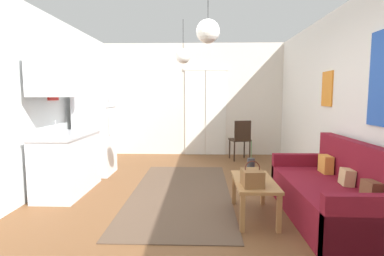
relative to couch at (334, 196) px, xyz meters
name	(u,v)px	position (x,y,z in m)	size (l,w,h in m)	color
ground_plane	(184,216)	(-1.77, 0.15, -0.34)	(4.94, 8.10, 0.10)	brown
wall_back	(194,100)	(-1.76, 3.95, 1.06)	(4.54, 0.13, 2.72)	silver
wall_right	(372,103)	(0.45, 0.15, 1.08)	(0.12, 7.70, 2.72)	white
wall_left	(4,103)	(-3.99, 0.16, 1.07)	(0.12, 7.70, 2.72)	silver
area_rug	(181,192)	(-1.87, 0.91, -0.28)	(1.45, 3.19, 0.01)	brown
couch	(334,196)	(0.00, 0.00, 0.00)	(0.85, 1.93, 0.92)	maroon
coffee_table	(254,185)	(-0.93, 0.05, 0.10)	(0.47, 0.92, 0.45)	#A87542
bamboo_vase	(251,167)	(-0.93, 0.28, 0.27)	(0.10, 0.10, 0.44)	#2D2D33
handbag	(252,178)	(-0.99, -0.18, 0.26)	(0.24, 0.28, 0.29)	brown
refrigerator	(95,128)	(-3.52, 1.96, 0.58)	(0.64, 0.64, 1.74)	white
kitchen_counter	(65,142)	(-3.59, 0.90, 0.47)	(0.60, 1.23, 2.01)	silver
accent_chair	(241,138)	(-0.67, 3.25, 0.23)	(0.50, 0.48, 0.91)	black
pendant_lamp_near	(208,31)	(-1.49, 0.24, 1.93)	(0.28, 0.28, 0.64)	black
pendant_lamp_far	(183,56)	(-1.87, 1.67, 1.83)	(0.25, 0.25, 0.73)	black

